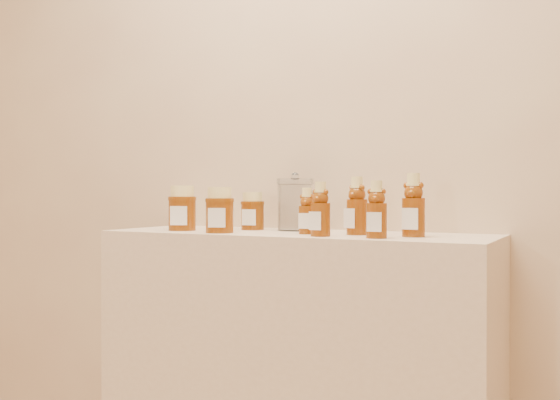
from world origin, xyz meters
The scene contains 11 objects.
wall_back centered at (0.00, 1.75, 1.35)m, with size 3.50×0.02×2.70m, color tan.
display_table centered at (0.00, 1.55, 0.45)m, with size 1.20×0.40×0.90m, color beige.
bear_bottle_back_left centered at (0.06, 1.51, 0.98)m, with size 0.05×0.05×0.15m, color #632A07, non-canonical shape.
bear_bottle_back_mid centered at (0.21, 1.54, 1.00)m, with size 0.07×0.07×0.19m, color #632A07, non-canonical shape.
bear_bottle_back_right centered at (0.37, 1.53, 1.00)m, with size 0.07×0.07×0.20m, color #632A07, non-canonical shape.
bear_bottle_front_left centered at (0.14, 1.43, 0.99)m, with size 0.06×0.06×0.17m, color #632A07, non-canonical shape.
bear_bottle_front_right centered at (0.30, 1.43, 0.99)m, with size 0.06×0.06×0.17m, color #632A07, non-canonical shape.
honey_jar_left centered at (-0.37, 1.48, 0.97)m, with size 0.09×0.09×0.15m, color #632A07, non-canonical shape.
honey_jar_back centered at (-0.19, 1.62, 0.96)m, with size 0.08×0.08×0.12m, color #632A07, non-canonical shape.
honey_jar_front centered at (-0.20, 1.43, 0.97)m, with size 0.09×0.09×0.14m, color #632A07, non-canonical shape.
glass_canister centered at (-0.05, 1.65, 0.99)m, with size 0.12×0.12×0.18m, color white, non-canonical shape.
Camera 1 is at (0.85, -0.16, 1.02)m, focal length 40.00 mm.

